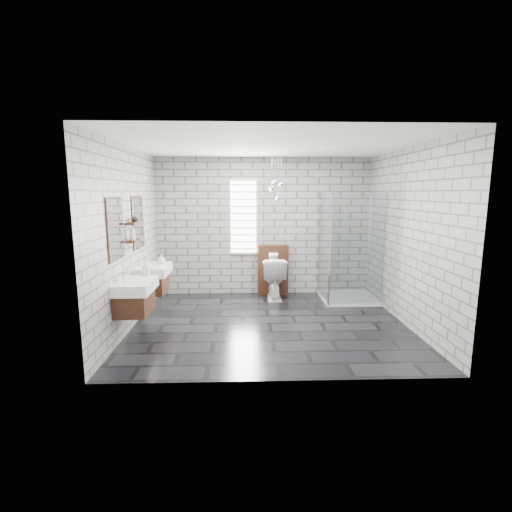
{
  "coord_description": "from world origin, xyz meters",
  "views": [
    {
      "loc": [
        -0.39,
        -5.53,
        2.02
      ],
      "look_at": [
        -0.2,
        0.35,
        1.01
      ],
      "focal_mm": 26.0,
      "sensor_mm": 36.0,
      "label": 1
    }
  ],
  "objects_px": {
    "vanity_right": "(152,271)",
    "shower_enclosure": "(345,275)",
    "toilet": "(274,278)",
    "cistern_panel": "(273,270)",
    "vanity_left": "(133,287)"
  },
  "relations": [
    {
      "from": "vanity_right",
      "to": "vanity_left",
      "type": "bearing_deg",
      "value": -90.0
    },
    {
      "from": "vanity_left",
      "to": "toilet",
      "type": "bearing_deg",
      "value": 44.5
    },
    {
      "from": "vanity_right",
      "to": "toilet",
      "type": "distance_m",
      "value": 2.34
    },
    {
      "from": "vanity_right",
      "to": "shower_enclosure",
      "type": "bearing_deg",
      "value": 12.11
    },
    {
      "from": "vanity_left",
      "to": "vanity_right",
      "type": "bearing_deg",
      "value": 90.0
    },
    {
      "from": "vanity_right",
      "to": "cistern_panel",
      "type": "bearing_deg",
      "value": 30.83
    },
    {
      "from": "shower_enclosure",
      "to": "vanity_left",
      "type": "bearing_deg",
      "value": -152.31
    },
    {
      "from": "vanity_right",
      "to": "toilet",
      "type": "xyz_separation_m",
      "value": [
        2.09,
        1.0,
        -0.36
      ]
    },
    {
      "from": "vanity_right",
      "to": "cistern_panel",
      "type": "relative_size",
      "value": 1.57
    },
    {
      "from": "vanity_left",
      "to": "toilet",
      "type": "relative_size",
      "value": 1.96
    },
    {
      "from": "shower_enclosure",
      "to": "toilet",
      "type": "bearing_deg",
      "value": 168.53
    },
    {
      "from": "toilet",
      "to": "cistern_panel",
      "type": "bearing_deg",
      "value": -89.23
    },
    {
      "from": "vanity_left",
      "to": "cistern_panel",
      "type": "distance_m",
      "value": 3.12
    },
    {
      "from": "cistern_panel",
      "to": "toilet",
      "type": "height_order",
      "value": "cistern_panel"
    },
    {
      "from": "vanity_right",
      "to": "toilet",
      "type": "bearing_deg",
      "value": 25.51
    }
  ]
}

